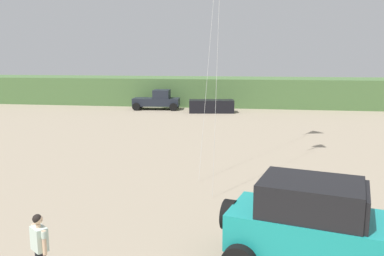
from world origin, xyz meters
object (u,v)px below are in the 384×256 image
(distant_pickup, at_px, (158,100))
(person_watching, at_px, (40,245))
(distant_sedan, at_px, (211,106))
(jeep, at_px, (322,226))

(distant_pickup, bearing_deg, person_watching, -80.90)
(distant_pickup, xyz_separation_m, distant_sedan, (5.59, -1.44, -0.34))
(person_watching, relative_size, distant_sedan, 0.40)
(person_watching, height_order, distant_pickup, distant_pickup)
(distant_pickup, bearing_deg, jeep, -69.07)
(jeep, height_order, distant_pickup, jeep)
(jeep, xyz_separation_m, person_watching, (-6.30, -1.45, -0.26))
(distant_sedan, bearing_deg, jeep, -86.96)
(jeep, distance_m, person_watching, 6.47)
(person_watching, relative_size, distant_pickup, 0.35)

